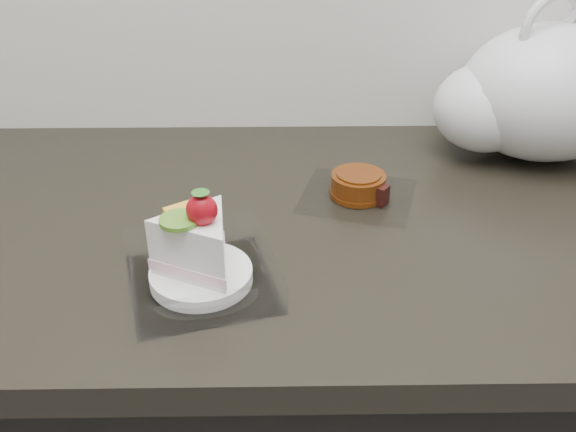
# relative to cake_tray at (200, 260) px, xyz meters

# --- Properties ---
(cake_tray) EXTENTS (0.20, 0.20, 0.13)m
(cake_tray) POSITION_rel_cake_tray_xyz_m (0.00, 0.00, 0.00)
(cake_tray) COLOR white
(cake_tray) RESTS_ON counter
(mooncake_wrap) EXTENTS (0.19, 0.19, 0.04)m
(mooncake_wrap) POSITION_rel_cake_tray_xyz_m (0.21, 0.21, -0.02)
(mooncake_wrap) COLOR white
(mooncake_wrap) RESTS_ON counter
(plastic_bag) EXTENTS (0.36, 0.28, 0.26)m
(plastic_bag) POSITION_rel_cake_tray_xyz_m (0.50, 0.34, 0.07)
(plastic_bag) COLOR white
(plastic_bag) RESTS_ON counter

